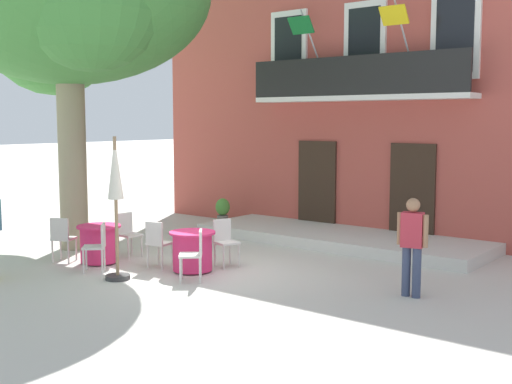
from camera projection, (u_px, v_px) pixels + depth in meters
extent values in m
plane|color=beige|center=(208.00, 271.00, 12.36)|extent=(120.00, 120.00, 0.00)
cube|color=#B24C42|center=(403.00, 85.00, 17.08)|extent=(13.00, 4.00, 7.50)
cube|color=#332319|center=(317.00, 187.00, 16.59)|extent=(1.10, 0.08, 2.30)
cube|color=#332319|center=(412.00, 194.00, 14.98)|extent=(1.10, 0.08, 2.30)
cube|color=silver|center=(289.00, 49.00, 16.76)|extent=(1.10, 0.08, 1.90)
cube|color=black|center=(288.00, 48.00, 16.73)|extent=(0.84, 0.04, 1.60)
cube|color=silver|center=(365.00, 42.00, 15.39)|extent=(1.10, 0.08, 1.90)
cube|color=black|center=(364.00, 42.00, 15.37)|extent=(0.84, 0.04, 1.60)
cube|color=silver|center=(455.00, 35.00, 14.03)|extent=(1.10, 0.08, 1.90)
cube|color=black|center=(455.00, 35.00, 14.01)|extent=(0.84, 0.04, 1.60)
cube|color=silver|center=(358.00, 98.00, 15.32)|extent=(5.60, 0.65, 0.12)
cube|color=black|center=(352.00, 75.00, 15.03)|extent=(5.60, 0.06, 0.90)
cylinder|color=#B2B2B7|center=(311.00, 40.00, 15.77)|extent=(0.04, 0.95, 1.33)
cube|color=#146B2D|center=(301.00, 25.00, 15.39)|extent=(0.60, 0.29, 0.38)
cylinder|color=#B2B2B7|center=(403.00, 32.00, 14.28)|extent=(0.04, 0.95, 1.33)
cube|color=yellow|center=(394.00, 15.00, 13.90)|extent=(0.60, 0.29, 0.38)
cylinder|color=#47423D|center=(280.00, 93.00, 16.74)|extent=(0.28, 0.28, 0.25)
ellipsoid|color=#4C8E38|center=(280.00, 82.00, 16.71)|extent=(0.36, 0.36, 0.27)
cylinder|color=#47423D|center=(331.00, 90.00, 15.79)|extent=(0.25, 0.25, 0.32)
ellipsoid|color=#38843D|center=(331.00, 74.00, 15.74)|extent=(0.32, 0.32, 0.44)
cylinder|color=#995638|center=(388.00, 89.00, 14.84)|extent=(0.32, 0.32, 0.28)
ellipsoid|color=#4C8E38|center=(388.00, 74.00, 14.80)|extent=(0.42, 0.42, 0.36)
cylinder|color=#995638|center=(453.00, 87.00, 13.89)|extent=(0.26, 0.26, 0.25)
ellipsoid|color=#2D7533|center=(454.00, 72.00, 13.86)|extent=(0.34, 0.34, 0.39)
cube|color=silver|center=(339.00, 238.00, 15.07)|extent=(6.88, 2.19, 0.25)
cylinder|color=gray|center=(73.00, 164.00, 14.30)|extent=(0.60, 0.60, 3.74)
sphere|color=#3D7F38|center=(52.00, 28.00, 15.67)|extent=(3.21, 3.21, 3.21)
cylinder|color=#E52D66|center=(99.00, 245.00, 12.97)|extent=(0.74, 0.74, 0.68)
cylinder|color=#E52D66|center=(99.00, 226.00, 12.93)|extent=(0.86, 0.86, 0.04)
cylinder|color=#2D2823|center=(100.00, 262.00, 13.01)|extent=(0.44, 0.44, 0.03)
cylinder|color=silver|center=(83.00, 262.00, 12.06)|extent=(0.04, 0.04, 0.45)
cylinder|color=silver|center=(86.00, 258.00, 12.40)|extent=(0.04, 0.04, 0.45)
cylinder|color=silver|center=(102.00, 262.00, 12.10)|extent=(0.04, 0.04, 0.45)
cylinder|color=silver|center=(104.00, 258.00, 12.43)|extent=(0.04, 0.04, 0.45)
cube|color=silver|center=(94.00, 247.00, 12.22)|extent=(0.57, 0.57, 0.04)
cube|color=silver|center=(103.00, 235.00, 12.21)|extent=(0.29, 0.30, 0.42)
cylinder|color=silver|center=(142.00, 246.00, 13.55)|extent=(0.04, 0.04, 0.45)
cylinder|color=silver|center=(128.00, 249.00, 13.30)|extent=(0.04, 0.04, 0.45)
cylinder|color=silver|center=(132.00, 244.00, 13.78)|extent=(0.04, 0.04, 0.45)
cylinder|color=silver|center=(118.00, 247.00, 13.53)|extent=(0.04, 0.04, 0.45)
cube|color=silver|center=(130.00, 235.00, 13.51)|extent=(0.42, 0.42, 0.04)
cube|color=silver|center=(124.00, 223.00, 13.61)|extent=(0.06, 0.38, 0.42)
cylinder|color=silver|center=(61.00, 249.00, 13.32)|extent=(0.04, 0.04, 0.45)
cylinder|color=silver|center=(76.00, 249.00, 13.26)|extent=(0.04, 0.04, 0.45)
cylinder|color=silver|center=(52.00, 252.00, 12.99)|extent=(0.04, 0.04, 0.45)
cylinder|color=silver|center=(68.00, 253.00, 12.93)|extent=(0.04, 0.04, 0.45)
cube|color=silver|center=(64.00, 239.00, 13.10)|extent=(0.54, 0.54, 0.04)
cube|color=silver|center=(59.00, 229.00, 12.90)|extent=(0.35, 0.21, 0.42)
cylinder|color=#E52D66|center=(192.00, 252.00, 12.25)|extent=(0.74, 0.74, 0.68)
cylinder|color=#E52D66|center=(192.00, 233.00, 12.21)|extent=(0.86, 0.86, 0.04)
cylinder|color=#2D2823|center=(193.00, 271.00, 12.29)|extent=(0.44, 0.44, 0.03)
cylinder|color=silver|center=(158.00, 253.00, 12.85)|extent=(0.04, 0.04, 0.45)
cylinder|color=silver|center=(173.00, 255.00, 12.69)|extent=(0.04, 0.04, 0.45)
cylinder|color=silver|center=(148.00, 257.00, 12.56)|extent=(0.04, 0.04, 0.45)
cylinder|color=silver|center=(162.00, 258.00, 12.40)|extent=(0.04, 0.04, 0.45)
cube|color=silver|center=(160.00, 243.00, 12.60)|extent=(0.46, 0.46, 0.04)
cube|color=silver|center=(154.00, 233.00, 12.42)|extent=(0.38, 0.11, 0.42)
cylinder|color=silver|center=(180.00, 271.00, 11.35)|extent=(0.04, 0.04, 0.45)
cylinder|color=silver|center=(182.00, 267.00, 11.69)|extent=(0.04, 0.04, 0.45)
cylinder|color=silver|center=(200.00, 271.00, 11.37)|extent=(0.04, 0.04, 0.45)
cylinder|color=silver|center=(201.00, 267.00, 11.70)|extent=(0.04, 0.04, 0.45)
cube|color=silver|center=(191.00, 255.00, 11.50)|extent=(0.56, 0.56, 0.04)
cube|color=silver|center=(201.00, 242.00, 11.48)|extent=(0.28, 0.31, 0.42)
cylinder|color=silver|center=(239.00, 256.00, 12.63)|extent=(0.04, 0.04, 0.45)
cylinder|color=silver|center=(224.00, 258.00, 12.45)|extent=(0.04, 0.04, 0.45)
cylinder|color=silver|center=(230.00, 253.00, 12.91)|extent=(0.04, 0.04, 0.45)
cylinder|color=silver|center=(215.00, 255.00, 12.73)|extent=(0.04, 0.04, 0.45)
cube|color=silver|center=(227.00, 243.00, 12.65)|extent=(0.50, 0.50, 0.04)
cube|color=silver|center=(222.00, 230.00, 12.78)|extent=(0.16, 0.37, 0.42)
cylinder|color=#997A56|center=(116.00, 209.00, 11.55)|extent=(0.06, 0.06, 2.55)
cylinder|color=#333333|center=(118.00, 277.00, 11.69)|extent=(0.44, 0.44, 0.08)
cone|color=silver|center=(115.00, 168.00, 11.47)|extent=(0.28, 0.28, 1.10)
cylinder|color=slate|center=(223.00, 220.00, 17.62)|extent=(0.30, 0.30, 0.28)
ellipsoid|color=#4C8E38|center=(223.00, 207.00, 17.58)|extent=(0.39, 0.39, 0.46)
cylinder|color=#384260|center=(406.00, 271.00, 10.56)|extent=(0.14, 0.14, 0.81)
cylinder|color=#384260|center=(417.00, 273.00, 10.45)|extent=(0.14, 0.14, 0.81)
cube|color=#B72D3D|center=(412.00, 230.00, 10.43)|extent=(0.38, 0.29, 0.56)
sphere|color=#9E7051|center=(413.00, 205.00, 10.38)|extent=(0.22, 0.22, 0.22)
cylinder|color=#9E7051|center=(400.00, 228.00, 10.57)|extent=(0.09, 0.09, 0.52)
cylinder|color=#9E7051|center=(425.00, 231.00, 10.29)|extent=(0.09, 0.09, 0.52)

